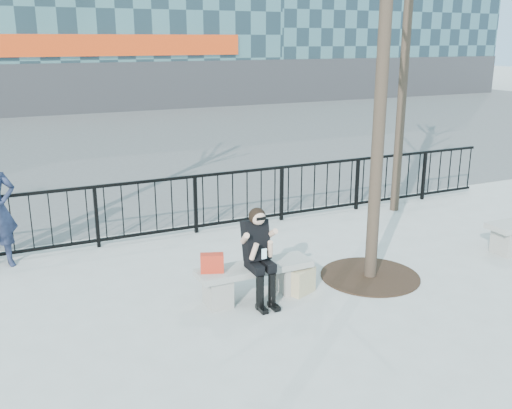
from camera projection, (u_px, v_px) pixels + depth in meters
name	position (u px, v px, depth m)	size (l,w,h in m)	color
ground	(255.00, 297.00, 8.01)	(120.00, 120.00, 0.00)	gray
street_surface	(82.00, 137.00, 21.03)	(60.00, 23.00, 0.01)	#474747
railing	(185.00, 205.00, 10.46)	(14.00, 0.06, 1.10)	black
tree_grate	(370.00, 276.00, 8.70)	(1.50, 1.50, 0.02)	black
bench_main	(255.00, 278.00, 7.92)	(1.65, 0.46, 0.49)	slate
seated_woman	(260.00, 257.00, 7.68)	(0.50, 0.64, 1.34)	black
handbag	(212.00, 263.00, 7.60)	(0.31, 0.15, 0.26)	red
shopping_bag	(304.00, 281.00, 8.08)	(0.39, 0.14, 0.37)	#C4B98B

